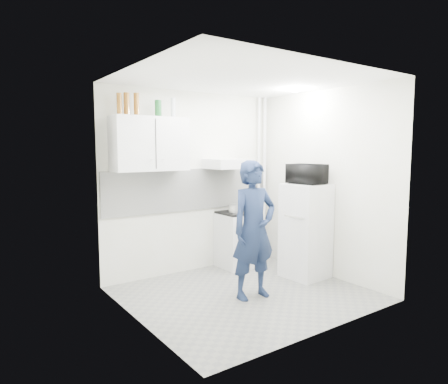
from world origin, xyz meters
TOP-DOWN VIEW (x-y plane):
  - floor at (0.00, 0.00)m, footprint 2.80×2.80m
  - ceiling at (0.00, 0.00)m, footprint 2.80×2.80m
  - wall_back at (0.00, 1.25)m, footprint 2.80×0.00m
  - wall_left at (-1.40, 0.00)m, footprint 0.00×2.60m
  - wall_right at (1.40, 0.00)m, footprint 0.00×2.60m
  - person at (0.02, -0.13)m, footprint 0.63×0.43m
  - stove at (0.61, 1.00)m, footprint 0.51×0.51m
  - fridge at (1.10, 0.05)m, footprint 0.57×0.57m
  - stove_top at (0.61, 1.00)m, footprint 0.49×0.49m
  - saucepan at (0.56, 0.96)m, footprint 0.21×0.21m
  - microwave at (1.10, 0.05)m, footprint 0.52×0.38m
  - bottle_a at (-1.15, 1.07)m, footprint 0.06×0.06m
  - bottle_b at (-1.05, 1.07)m, footprint 0.07×0.07m
  - bottle_c at (-0.92, 1.07)m, footprint 0.07×0.07m
  - canister_a at (-0.62, 1.07)m, footprint 0.09×0.09m
  - bottle_e at (-0.40, 1.07)m, footprint 0.07×0.07m
  - upper_cabinet at (-0.75, 1.07)m, footprint 1.00×0.35m
  - range_hood at (0.45, 1.00)m, footprint 0.60×0.50m
  - backsplash at (0.00, 1.24)m, footprint 2.74×0.03m
  - pipe_a at (1.30, 1.17)m, footprint 0.05×0.05m
  - pipe_b at (1.18, 1.17)m, footprint 0.04×0.04m
  - ceiling_spot_fixture at (1.00, 0.20)m, footprint 0.10×0.10m

SIDE VIEW (x-z plane):
  - floor at x=0.00m, z-range 0.00..0.00m
  - stove at x=0.61m, z-range 0.00..0.81m
  - fridge at x=1.10m, z-range 0.00..1.31m
  - person at x=0.02m, z-range 0.00..1.65m
  - stove_top at x=0.61m, z-range 0.81..0.85m
  - saucepan at x=0.56m, z-range 0.85..0.96m
  - backsplash at x=0.00m, z-range 0.90..1.50m
  - wall_left at x=-1.40m, z-range 0.00..2.60m
  - wall_right at x=1.40m, z-range 0.00..2.60m
  - pipe_a at x=1.30m, z-range 0.00..2.60m
  - pipe_b at x=1.18m, z-range 0.00..2.60m
  - wall_back at x=0.00m, z-range -0.10..2.70m
  - microwave at x=1.10m, z-range 1.31..1.58m
  - range_hood at x=0.45m, z-range 1.50..1.64m
  - upper_cabinet at x=-0.75m, z-range 1.50..2.20m
  - canister_a at x=-0.62m, z-range 2.20..2.42m
  - bottle_e at x=-0.40m, z-range 2.20..2.46m
  - bottle_a at x=-1.15m, z-range 2.20..2.47m
  - bottle_b at x=-1.05m, z-range 2.20..2.48m
  - bottle_c at x=-0.92m, z-range 2.20..2.49m
  - ceiling_spot_fixture at x=1.00m, z-range 2.56..2.58m
  - ceiling at x=0.00m, z-range 2.60..2.60m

